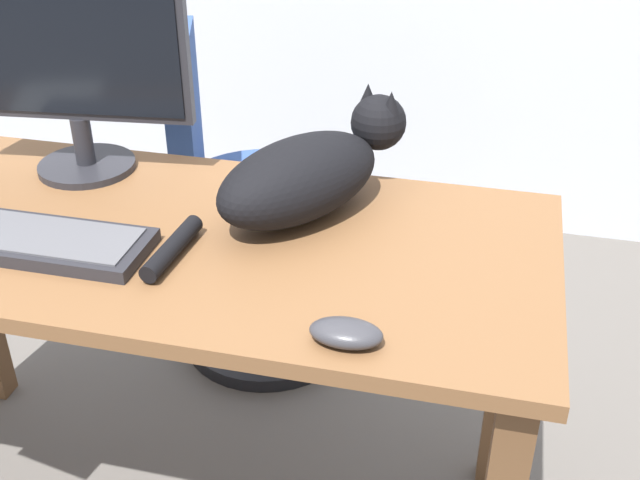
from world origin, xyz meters
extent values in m
cube|color=brown|center=(0.00, 0.00, 0.72)|extent=(1.43, 0.62, 0.03)
cube|color=brown|center=(0.65, 0.25, 0.35)|extent=(0.06, 0.06, 0.71)
cylinder|color=black|center=(-0.01, 0.64, 0.02)|extent=(0.48, 0.48, 0.04)
cylinder|color=black|center=(-0.01, 0.64, 0.23)|extent=(0.06, 0.06, 0.46)
cylinder|color=navy|center=(-0.01, 0.64, 0.49)|extent=(0.44, 0.44, 0.06)
cube|color=navy|center=(-0.19, 0.58, 0.72)|extent=(0.17, 0.35, 0.40)
cylinder|color=#232328|center=(-0.25, 0.20, 0.75)|extent=(0.20, 0.20, 0.01)
cylinder|color=#232328|center=(-0.25, 0.20, 0.80)|extent=(0.04, 0.04, 0.10)
cube|color=#232328|center=(-0.25, 0.20, 1.00)|extent=(0.48, 0.08, 0.30)
cube|color=black|center=(-0.25, 0.19, 1.00)|extent=(0.45, 0.06, 0.27)
cube|color=#232328|center=(-0.20, -0.11, 0.75)|extent=(0.44, 0.15, 0.02)
cube|color=#515156|center=(-0.20, -0.11, 0.77)|extent=(0.40, 0.12, 0.00)
ellipsoid|color=black|center=(0.23, 0.11, 0.81)|extent=(0.34, 0.40, 0.15)
sphere|color=black|center=(0.35, 0.29, 0.86)|extent=(0.11, 0.11, 0.11)
cone|color=black|center=(0.32, 0.31, 0.91)|extent=(0.04, 0.04, 0.04)
cone|color=black|center=(0.37, 0.28, 0.91)|extent=(0.04, 0.04, 0.04)
cylinder|color=black|center=(0.06, -0.08, 0.76)|extent=(0.04, 0.18, 0.03)
ellipsoid|color=#333338|center=(0.40, -0.24, 0.76)|extent=(0.11, 0.06, 0.04)
camera|label=1|loc=(0.58, -1.15, 1.47)|focal=44.72mm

